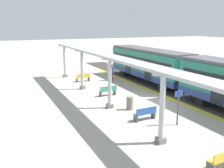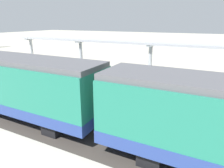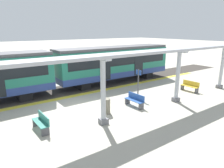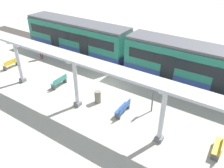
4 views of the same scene
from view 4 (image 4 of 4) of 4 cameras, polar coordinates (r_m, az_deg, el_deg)
The scene contains 16 objects.
ground_plane at distance 18.40m, azimuth -3.09°, elevation -1.29°, with size 176.00×176.00×0.00m, color #ACA697.
tactile_edge_strip at distance 20.42m, azimuth 1.64°, elevation 2.24°, with size 0.54×32.18×0.01m, color gold.
trackbed at distance 21.85m, azimuth 4.28°, elevation 4.19°, with size 3.20×44.18×0.01m, color #38332D.
train_near_carriage at distance 24.63m, azimuth -8.79°, elevation 11.67°, with size 2.65×11.98×3.48m.
train_far_carriage at distance 19.13m, azimuth 20.73°, elevation 4.20°, with size 2.65×11.98×3.48m.
canopy_pillar_second at distance 20.05m, azimuth -22.37°, elevation 5.20°, with size 1.10×0.44×3.68m.
canopy_pillar_third at distance 15.71m, azimuth -9.03°, elevation 0.20°, with size 1.10×0.44×3.68m.
canopy_pillar_fourth at distance 12.93m, azimuth 12.48°, elevation -7.73°, with size 1.10×0.44×3.68m.
canopy_beam at distance 14.87m, azimuth -9.72°, elevation 6.53°, with size 1.20×25.63×0.16m, color #A8AAB2.
bench_near_end at distance 23.55m, azimuth -23.99°, elevation 4.71°, with size 1.50×0.46×0.86m.
bench_mid_platform at distance 19.05m, azimuth -13.04°, elevation 0.64°, with size 1.51×0.49×0.86m.
bench_far_end at distance 14.20m, azimuth 25.34°, elevation -13.99°, with size 1.52×0.50×0.86m.
bench_extra_slot at distance 15.54m, azimuth 2.88°, elevation -6.10°, with size 1.52×0.51×0.86m.
trash_bin at distance 16.63m, azimuth -3.59°, elevation -3.20°, with size 0.48×0.48×0.95m, color #716B5A.
platform_info_sign at distance 15.48m, azimuth 10.25°, elevation -2.78°, with size 0.56×0.10×2.20m.
passenger_waiting_near_edge at distance 24.23m, azimuth -17.52°, elevation 8.35°, with size 0.49×0.52×1.71m.
Camera 4 is at (12.38, 9.47, 9.77)m, focal length 36.49 mm.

